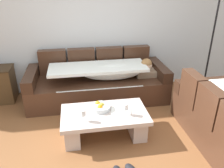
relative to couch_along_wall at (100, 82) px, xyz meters
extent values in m
plane|color=brown|center=(-0.09, -1.63, -0.33)|extent=(14.00, 14.00, 0.00)
cube|color=silver|center=(-0.09, 0.52, 1.02)|extent=(9.00, 0.10, 2.70)
cube|color=#452A1C|center=(-0.04, -0.03, -0.12)|extent=(2.50, 0.92, 0.42)
cube|color=#452A1C|center=(-0.84, 0.35, 0.32)|extent=(0.50, 0.16, 0.46)
cube|color=#452A1C|center=(-0.31, 0.35, 0.32)|extent=(0.50, 0.16, 0.46)
cube|color=#452A1C|center=(0.22, 0.35, 0.32)|extent=(0.50, 0.16, 0.46)
cube|color=#452A1C|center=(0.76, 0.35, 0.32)|extent=(0.50, 0.16, 0.46)
cube|color=#372116|center=(-1.20, -0.03, 0.19)|extent=(0.18, 0.92, 0.20)
cube|color=#372116|center=(1.11, -0.03, 0.19)|extent=(0.18, 0.92, 0.20)
cube|color=gray|center=(0.84, -0.04, 0.15)|extent=(0.36, 0.28, 0.11)
sphere|color=beige|center=(0.84, -0.08, 0.31)|extent=(0.21, 0.21, 0.21)
sphere|color=#9E7042|center=(0.84, -0.08, 0.34)|extent=(0.20, 0.20, 0.20)
ellipsoid|color=white|center=(0.22, -0.08, 0.23)|extent=(1.10, 0.44, 0.28)
cube|color=white|center=(-0.04, -0.10, 0.33)|extent=(1.70, 0.60, 0.05)
cube|color=white|center=(-0.04, -0.47, -0.10)|extent=(1.44, 0.04, 0.38)
cube|color=#452A1C|center=(1.19, -1.61, 0.32)|extent=(0.16, 0.45, 0.46)
cube|color=#452A1C|center=(1.19, -1.13, 0.32)|extent=(0.16, 0.45, 0.46)
cube|color=#372116|center=(1.57, -0.80, 0.19)|extent=(0.92, 0.18, 0.20)
cube|color=beige|center=(-0.08, -1.13, 0.02)|extent=(1.20, 0.68, 0.06)
cube|color=beige|center=(-0.54, -1.13, -0.17)|extent=(0.20, 0.54, 0.32)
cube|color=beige|center=(0.38, -1.13, -0.17)|extent=(0.20, 0.54, 0.32)
cylinder|color=silver|center=(-0.12, -1.04, 0.09)|extent=(0.28, 0.28, 0.07)
sphere|color=gold|center=(-0.10, -1.02, 0.11)|extent=(0.08, 0.08, 0.08)
sphere|color=orange|center=(-0.15, -0.97, 0.11)|extent=(0.08, 0.08, 0.08)
sphere|color=orange|center=(-0.13, -1.08, 0.11)|extent=(0.08, 0.08, 0.08)
cylinder|color=silver|center=(-0.37, -1.28, 0.05)|extent=(0.06, 0.06, 0.01)
cylinder|color=silver|center=(-0.37, -1.28, 0.10)|extent=(0.01, 0.01, 0.07)
cylinder|color=silver|center=(-0.37, -1.28, 0.18)|extent=(0.07, 0.07, 0.08)
cylinder|color=silver|center=(0.20, -1.23, 0.05)|extent=(0.06, 0.06, 0.01)
cylinder|color=silver|center=(0.20, -1.23, 0.10)|extent=(0.01, 0.01, 0.07)
cylinder|color=silver|center=(0.20, -1.23, 0.18)|extent=(0.07, 0.07, 0.08)
cube|color=white|center=(0.16, -1.13, 0.06)|extent=(0.32, 0.27, 0.01)
cylinder|color=black|center=(2.05, -0.09, -0.32)|extent=(0.28, 0.28, 0.02)
cylinder|color=black|center=(2.05, -0.09, 0.59)|extent=(0.03, 0.03, 1.80)
camera|label=1|loc=(-0.42, -3.82, 1.77)|focal=36.64mm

